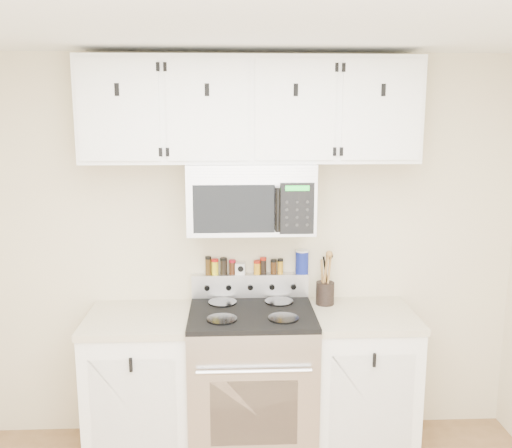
# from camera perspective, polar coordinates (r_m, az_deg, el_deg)

# --- Properties ---
(back_wall) EXTENTS (3.50, 0.01, 2.50)m
(back_wall) POSITION_cam_1_polar(r_m,az_deg,el_deg) (3.73, -0.62, -2.65)
(back_wall) COLOR beige
(back_wall) RESTS_ON floor
(range) EXTENTS (0.76, 0.65, 1.10)m
(range) POSITION_cam_1_polar(r_m,az_deg,el_deg) (3.70, -0.42, -15.42)
(range) COLOR #B7B7BA
(range) RESTS_ON floor
(base_cabinet_left) EXTENTS (0.64, 0.62, 0.92)m
(base_cabinet_left) POSITION_cam_1_polar(r_m,az_deg,el_deg) (3.77, -11.39, -15.54)
(base_cabinet_left) COLOR white
(base_cabinet_left) RESTS_ON floor
(base_cabinet_right) EXTENTS (0.64, 0.62, 0.92)m
(base_cabinet_right) POSITION_cam_1_polar(r_m,az_deg,el_deg) (3.81, 10.37, -15.17)
(base_cabinet_right) COLOR white
(base_cabinet_right) RESTS_ON floor
(microwave) EXTENTS (0.76, 0.44, 0.42)m
(microwave) POSITION_cam_1_polar(r_m,az_deg,el_deg) (3.47, -0.52, 2.70)
(microwave) COLOR #9E9EA3
(microwave) RESTS_ON back_wall
(upper_cabinets) EXTENTS (2.00, 0.35, 0.62)m
(upper_cabinets) POSITION_cam_1_polar(r_m,az_deg,el_deg) (3.46, -0.56, 11.32)
(upper_cabinets) COLOR white
(upper_cabinets) RESTS_ON back_wall
(utensil_crock) EXTENTS (0.12, 0.12, 0.34)m
(utensil_crock) POSITION_cam_1_polar(r_m,az_deg,el_deg) (3.72, 6.92, -6.70)
(utensil_crock) COLOR black
(utensil_crock) RESTS_ON base_cabinet_right
(kitchen_timer) EXTENTS (0.07, 0.06, 0.07)m
(kitchen_timer) POSITION_cam_1_polar(r_m,az_deg,el_deg) (3.72, -1.55, -4.48)
(kitchen_timer) COLOR silver
(kitchen_timer) RESTS_ON range
(salt_canister) EXTENTS (0.09, 0.09, 0.16)m
(salt_canister) POSITION_cam_1_polar(r_m,az_deg,el_deg) (3.74, 4.62, -3.78)
(salt_canister) COLOR navy
(salt_canister) RESTS_ON range
(spice_jar_0) EXTENTS (0.04, 0.04, 0.12)m
(spice_jar_0) POSITION_cam_1_polar(r_m,az_deg,el_deg) (3.72, -4.80, -4.15)
(spice_jar_0) COLOR #3E2A0F
(spice_jar_0) RESTS_ON range
(spice_jar_1) EXTENTS (0.05, 0.05, 0.10)m
(spice_jar_1) POSITION_cam_1_polar(r_m,az_deg,el_deg) (3.72, -4.13, -4.28)
(spice_jar_1) COLOR yellow
(spice_jar_1) RESTS_ON range
(spice_jar_2) EXTENTS (0.05, 0.05, 0.11)m
(spice_jar_2) POSITION_cam_1_polar(r_m,az_deg,el_deg) (3.72, -3.25, -4.22)
(spice_jar_2) COLOR black
(spice_jar_2) RESTS_ON range
(spice_jar_3) EXTENTS (0.04, 0.04, 0.10)m
(spice_jar_3) POSITION_cam_1_polar(r_m,az_deg,el_deg) (3.72, -2.38, -4.31)
(spice_jar_3) COLOR #3A1D0E
(spice_jar_3) RESTS_ON range
(spice_jar_4) EXTENTS (0.05, 0.05, 0.09)m
(spice_jar_4) POSITION_cam_1_polar(r_m,az_deg,el_deg) (3.72, 0.11, -4.34)
(spice_jar_4) COLOR orange
(spice_jar_4) RESTS_ON range
(spice_jar_5) EXTENTS (0.04, 0.04, 0.11)m
(spice_jar_5) POSITION_cam_1_polar(r_m,az_deg,el_deg) (3.72, 0.72, -4.18)
(spice_jar_5) COLOR black
(spice_jar_5) RESTS_ON range
(spice_jar_6) EXTENTS (0.04, 0.04, 0.10)m
(spice_jar_6) POSITION_cam_1_polar(r_m,az_deg,el_deg) (3.73, 1.76, -4.27)
(spice_jar_6) COLOR #3B220E
(spice_jar_6) RESTS_ON range
(spice_jar_7) EXTENTS (0.04, 0.04, 0.10)m
(spice_jar_7) POSITION_cam_1_polar(r_m,az_deg,el_deg) (3.73, 2.44, -4.23)
(spice_jar_7) COLOR #C08716
(spice_jar_7) RESTS_ON range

